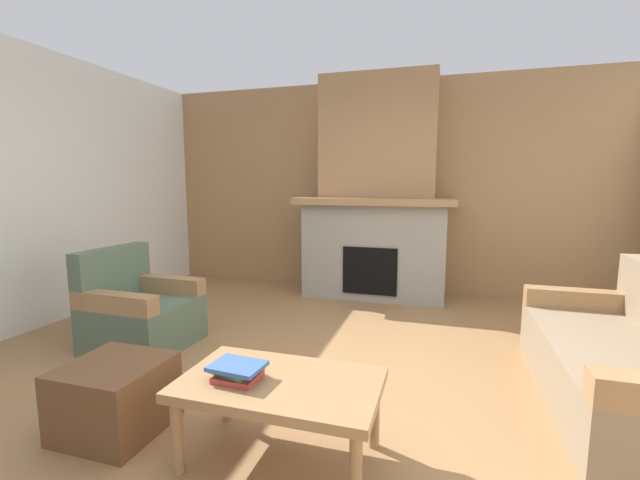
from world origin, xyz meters
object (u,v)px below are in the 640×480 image
ottoman (116,397)px  coffee_table (280,390)px  armchair (139,313)px  couch (631,364)px  fireplace (376,203)px

ottoman → coffee_table: bearing=2.1°
armchair → couch: bearing=0.7°
fireplace → couch: size_ratio=1.50×
ottoman → armchair: bearing=124.7°
fireplace → armchair: fireplace is taller
fireplace → couch: fireplace is taller
armchair → ottoman: armchair is taller
fireplace → coffee_table: 3.40m
coffee_table → ottoman: coffee_table is taller
couch → ottoman: (-2.89, -1.12, -0.09)m
fireplace → couch: bearing=-48.5°
armchair → coffee_table: size_ratio=0.85×
couch → armchair: 3.64m
fireplace → coffee_table: bearing=-88.9°
coffee_table → ottoman: bearing=-177.9°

